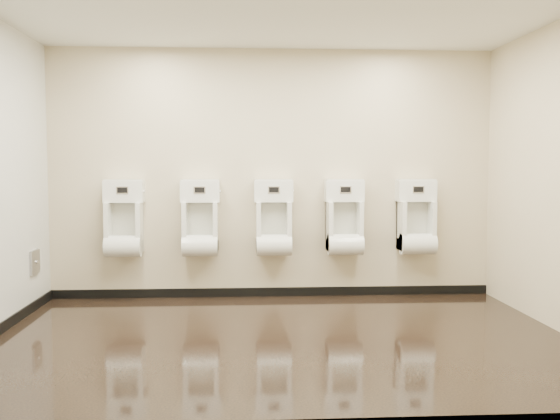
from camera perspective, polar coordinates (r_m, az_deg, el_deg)
The scene contains 11 objects.
ground at distance 5.52m, azimuth 0.20°, elevation -11.60°, with size 5.00×3.50×0.00m, color black.
ceiling at distance 5.48m, azimuth 0.21°, elevation 17.90°, with size 5.00×3.50×0.00m, color silver.
back_wall at distance 7.06m, azimuth -0.70°, elevation 3.32°, with size 5.00×0.02×2.80m, color beige.
front_wall at distance 3.57m, azimuth 2.00°, elevation 2.64°, with size 5.00×0.02×2.80m, color beige.
skirting_back at distance 7.20m, azimuth -0.69°, elevation -7.50°, with size 5.00×0.02×0.10m, color black.
access_panel at distance 6.92m, azimuth -21.52°, elevation -4.46°, with size 0.04×0.25×0.25m.
urinal_0 at distance 7.06m, azimuth -14.08°, elevation -1.25°, with size 0.44×0.33×0.83m.
urinal_1 at distance 6.95m, azimuth -7.30°, elevation -1.24°, with size 0.44×0.33×0.83m.
urinal_2 at distance 6.94m, azimuth -0.59°, elevation -1.22°, with size 0.44×0.33×0.83m.
urinal_3 at distance 7.03m, azimuth 5.92°, elevation -1.17°, with size 0.44×0.33×0.83m.
urinal_4 at distance 7.21m, azimuth 12.37°, elevation -1.12°, with size 0.44×0.33×0.83m.
Camera 1 is at (-0.34, -5.30, 1.48)m, focal length 40.00 mm.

